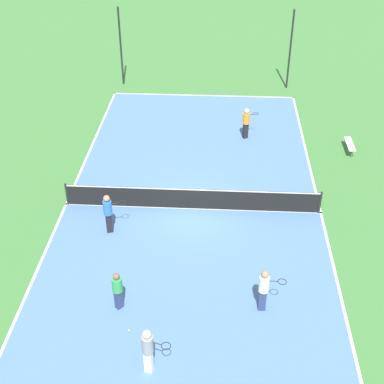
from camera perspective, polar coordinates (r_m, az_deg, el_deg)
The scene contains 12 objects.
ground_plane at distance 23.96m, azimuth 0.00°, elevation -1.78°, with size 80.00×80.00×0.00m, color #3D7538.
court_surface at distance 23.95m, azimuth 0.00°, elevation -1.77°, with size 11.54×24.92×0.02m.
tennis_net at distance 23.63m, azimuth 0.00°, elevation -0.65°, with size 11.34×0.10×1.09m.
bench at distance 29.37m, azimuth 16.48°, elevation 4.87°, with size 0.36×1.57×0.45m.
player_far_green at distance 18.93m, azimuth -7.95°, elevation -10.16°, with size 0.51×0.51×1.59m.
player_baseline_gray at distance 16.87m, azimuth -4.71°, elevation -16.28°, with size 0.99×0.56×1.79m.
player_near_blue at distance 22.24m, azimuth -8.94°, elevation -2.01°, with size 0.99×0.60×1.83m.
player_center_orange at distance 29.31m, azimuth 5.81°, elevation 7.53°, with size 0.97×0.75×1.75m.
player_far_white at distance 18.76m, azimuth 7.68°, elevation -10.08°, with size 0.94×0.37×1.77m.
tennis_ball_left_sideline at distance 18.74m, azimuth -6.73°, elevation -14.43°, with size 0.07×0.07×0.07m, color #CCE033.
fence_post_back_left at distance 35.97m, azimuth -7.61°, elevation 15.10°, with size 0.12×0.12×5.07m.
fence_post_back_right at distance 35.63m, azimuth 10.43°, elevation 14.66°, with size 0.12×0.12×5.07m.
Camera 1 is at (1.14, -19.41, 14.00)m, focal length 50.00 mm.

